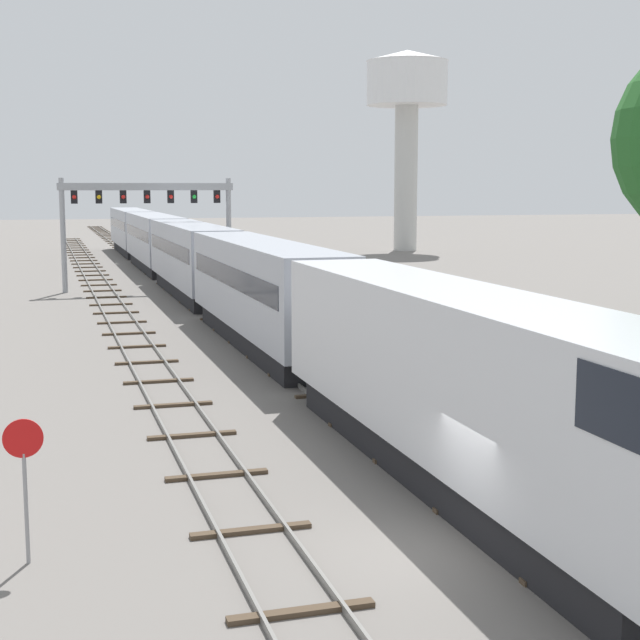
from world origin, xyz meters
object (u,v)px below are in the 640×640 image
object	(u,v)px
signal_gantry	(147,207)
water_tower	(407,96)
stop_sign	(24,470)
passenger_train	(190,257)

from	to	relation	value
signal_gantry	water_tower	bearing A→B (deg)	45.67
water_tower	signal_gantry	bearing A→B (deg)	-134.33
signal_gantry	stop_sign	xyz separation A→B (m)	(-7.75, -48.39, -3.94)
water_tower	stop_sign	size ratio (longest dim) A/B	7.73
passenger_train	water_tower	bearing A→B (deg)	51.20
passenger_train	stop_sign	size ratio (longest dim) A/B	36.09
signal_gantry	stop_sign	world-z (taller)	signal_gantry
passenger_train	signal_gantry	bearing A→B (deg)	117.06
signal_gantry	passenger_train	bearing A→B (deg)	-62.94
water_tower	stop_sign	world-z (taller)	water_tower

